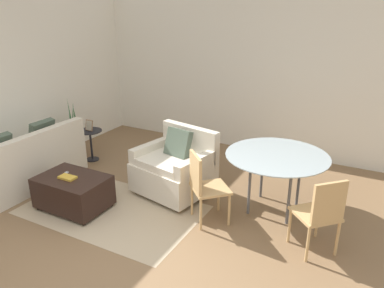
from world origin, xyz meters
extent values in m
plane|color=brown|center=(0.00, 0.00, 0.00)|extent=(20.00, 20.00, 0.00)
cube|color=white|center=(0.00, 3.98, 1.38)|extent=(12.00, 0.06, 2.75)
cube|color=white|center=(-2.95, 1.50, 1.38)|extent=(0.06, 12.00, 2.75)
cube|color=tan|center=(-0.78, 1.02, 0.00)|extent=(2.28, 1.40, 0.00)
cube|color=beige|center=(-0.78, 0.60, 0.00)|extent=(2.23, 0.05, 0.00)
cube|color=beige|center=(-0.78, 0.88, 0.00)|extent=(2.23, 0.05, 0.00)
cube|color=beige|center=(-0.78, 1.16, 0.00)|extent=(2.23, 0.05, 0.00)
cube|color=beige|center=(-0.78, 1.44, 0.00)|extent=(2.23, 0.05, 0.00)
cube|color=beige|center=(-2.44, 0.94, 0.21)|extent=(0.88, 1.88, 0.42)
cube|color=beige|center=(-2.07, 0.94, 0.63)|extent=(0.14, 1.88, 0.44)
cube|color=beige|center=(-2.44, 1.82, 0.55)|extent=(0.81, 0.12, 0.26)
cube|color=#4C5B4C|center=(-2.35, 1.36, 0.70)|extent=(0.19, 0.40, 0.41)
cube|color=beige|center=(-0.31, 1.80, 0.26)|extent=(1.11, 1.03, 0.40)
cube|color=beige|center=(-0.32, 1.77, 0.51)|extent=(0.85, 0.86, 0.10)
cube|color=beige|center=(-0.24, 2.16, 0.68)|extent=(0.96, 0.31, 0.45)
cube|color=beige|center=(-0.72, 1.89, 0.56)|extent=(0.27, 0.79, 0.20)
cube|color=beige|center=(0.10, 1.72, 0.56)|extent=(0.27, 0.79, 0.20)
cylinder|color=brown|center=(-0.77, 1.54, 0.03)|extent=(0.05, 0.05, 0.06)
cylinder|color=brown|center=(0.01, 1.38, 0.03)|extent=(0.05, 0.05, 0.06)
cylinder|color=brown|center=(-0.63, 2.22, 0.03)|extent=(0.05, 0.05, 0.06)
cylinder|color=brown|center=(0.15, 2.06, 0.03)|extent=(0.05, 0.05, 0.06)
cube|color=#4C5B4C|center=(-0.29, 1.91, 0.73)|extent=(0.42, 0.29, 0.40)
cube|color=black|center=(-1.26, 0.83, 0.24)|extent=(0.89, 0.62, 0.40)
cylinder|color=black|center=(-1.65, 0.57, 0.02)|extent=(0.04, 0.04, 0.04)
cylinder|color=black|center=(-0.86, 0.57, 0.02)|extent=(0.04, 0.04, 0.04)
cylinder|color=black|center=(-1.65, 1.09, 0.02)|extent=(0.04, 0.04, 0.04)
cylinder|color=black|center=(-0.86, 1.09, 0.02)|extent=(0.04, 0.04, 0.04)
cube|color=gold|center=(-1.28, 0.79, 0.46)|extent=(0.23, 0.13, 0.03)
cube|color=#B7B7BC|center=(-1.40, 0.85, 0.45)|extent=(0.07, 0.16, 0.01)
cylinder|color=brown|center=(-2.63, 2.26, 0.12)|extent=(0.33, 0.33, 0.24)
cylinder|color=black|center=(-2.63, 2.26, 0.23)|extent=(0.30, 0.30, 0.02)
cone|color=#286033|center=(-2.56, 2.28, 0.60)|extent=(0.06, 0.15, 0.70)
cone|color=#286033|center=(-2.61, 2.29, 0.52)|extent=(0.09, 0.07, 0.56)
cone|color=#286033|center=(-2.65, 2.28, 0.59)|extent=(0.10, 0.13, 0.69)
cone|color=#286033|center=(-2.67, 2.24, 0.54)|extent=(0.07, 0.09, 0.60)
cone|color=#286033|center=(-2.60, 2.20, 0.64)|extent=(0.10, 0.07, 0.80)
cylinder|color=black|center=(-2.16, 2.17, 0.53)|extent=(0.40, 0.40, 0.02)
cylinder|color=black|center=(-2.16, 2.17, 0.27)|extent=(0.04, 0.04, 0.50)
cylinder|color=black|center=(-2.16, 2.17, 0.01)|extent=(0.22, 0.22, 0.02)
cube|color=#8C6647|center=(-2.16, 2.17, 0.63)|extent=(0.15, 0.05, 0.18)
cube|color=#B2A893|center=(-2.16, 2.16, 0.63)|extent=(0.12, 0.03, 0.16)
cube|color=#8C6647|center=(-2.16, 2.19, 0.58)|extent=(0.02, 0.04, 0.09)
cylinder|color=#99A8AD|center=(1.07, 2.02, 0.77)|extent=(1.29, 1.29, 0.01)
cylinder|color=#59595B|center=(0.82, 1.77, 0.38)|extent=(0.04, 0.04, 0.76)
cylinder|color=#59595B|center=(1.32, 1.77, 0.38)|extent=(0.04, 0.04, 0.76)
cylinder|color=#59595B|center=(0.82, 2.27, 0.38)|extent=(0.04, 0.04, 0.76)
cylinder|color=#59595B|center=(1.32, 2.27, 0.38)|extent=(0.04, 0.04, 0.76)
cube|color=tan|center=(0.45, 1.41, 0.43)|extent=(0.59, 0.59, 0.03)
cube|color=tan|center=(0.31, 1.27, 0.68)|extent=(0.29, 0.29, 0.45)
cylinder|color=tan|center=(0.70, 1.41, 0.21)|extent=(0.03, 0.03, 0.42)
cylinder|color=tan|center=(0.45, 1.66, 0.21)|extent=(0.03, 0.03, 0.42)
cylinder|color=tan|center=(0.45, 1.15, 0.21)|extent=(0.03, 0.03, 0.42)
cylinder|color=tan|center=(0.19, 1.41, 0.21)|extent=(0.03, 0.03, 0.42)
cube|color=tan|center=(1.69, 1.41, 0.43)|extent=(0.59, 0.59, 0.03)
cube|color=tan|center=(1.82, 1.27, 0.68)|extent=(0.29, 0.29, 0.45)
cylinder|color=tan|center=(1.69, 1.66, 0.21)|extent=(0.03, 0.03, 0.42)
cylinder|color=tan|center=(1.43, 1.41, 0.21)|extent=(0.03, 0.03, 0.42)
cylinder|color=tan|center=(1.94, 1.41, 0.21)|extent=(0.03, 0.03, 0.42)
cylinder|color=tan|center=(1.69, 1.15, 0.21)|extent=(0.03, 0.03, 0.42)
camera|label=1|loc=(2.16, -2.27, 2.55)|focal=35.00mm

